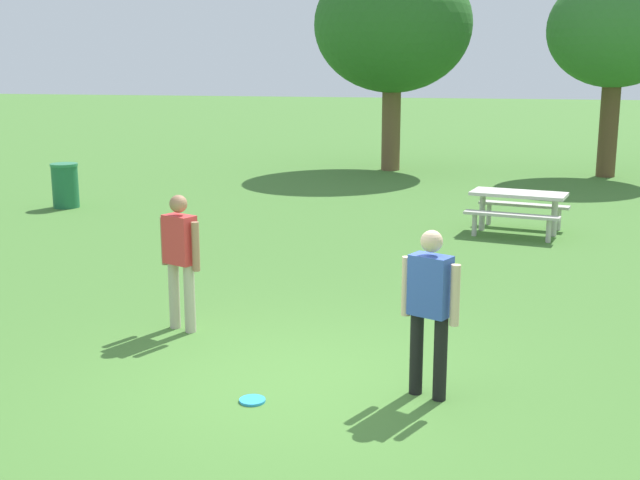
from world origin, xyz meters
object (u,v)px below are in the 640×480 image
object	(u,v)px
trash_can_beside_table	(65,185)
tree_broad_center	(616,31)
person_thrower	(430,303)
person_catcher	(180,253)
tree_tall_left	(393,26)
picnic_table_near	(518,203)
frisbee	(252,400)

from	to	relation	value
trash_can_beside_table	tree_broad_center	world-z (taller)	tree_broad_center
person_thrower	person_catcher	distance (m)	3.35
person_thrower	person_catcher	bearing A→B (deg)	155.11
trash_can_beside_table	tree_tall_left	bearing A→B (deg)	50.76
picnic_table_near	trash_can_beside_table	xyz separation A→B (m)	(-9.56, 0.76, -0.08)
frisbee	tree_tall_left	distance (m)	17.24
person_thrower	tree_broad_center	world-z (taller)	tree_broad_center
person_catcher	tree_tall_left	distance (m)	15.20
frisbee	tree_broad_center	bearing A→B (deg)	72.60
trash_can_beside_table	tree_tall_left	xyz separation A→B (m)	(6.17, 7.55, 3.58)
frisbee	tree_broad_center	size ratio (longest dim) A/B	0.05
person_catcher	person_thrower	bearing A→B (deg)	-24.89
person_catcher	trash_can_beside_table	world-z (taller)	person_catcher
trash_can_beside_table	tree_broad_center	distance (m)	14.60
person_catcher	trash_can_beside_table	xyz separation A→B (m)	(-5.50, 7.31, -0.46)
trash_can_beside_table	tree_broad_center	bearing A→B (deg)	31.45
trash_can_beside_table	person_thrower	bearing A→B (deg)	-45.64
frisbee	tree_tall_left	size ratio (longest dim) A/B	0.04
trash_can_beside_table	tree_tall_left	distance (m)	10.39
person_catcher	trash_can_beside_table	bearing A→B (deg)	126.92
picnic_table_near	tree_tall_left	xyz separation A→B (m)	(-3.39, 8.31, 3.50)
person_thrower	tree_broad_center	size ratio (longest dim) A/B	0.30
picnic_table_near	tree_broad_center	bearing A→B (deg)	72.64
picnic_table_near	trash_can_beside_table	size ratio (longest dim) A/B	2.05
picnic_table_near	trash_can_beside_table	distance (m)	9.59
tree_tall_left	tree_broad_center	bearing A→B (deg)	-1.38
picnic_table_near	trash_can_beside_table	bearing A→B (deg)	175.44
person_catcher	tree_broad_center	distance (m)	16.41
person_catcher	picnic_table_near	xyz separation A→B (m)	(4.06, 6.55, -0.38)
tree_tall_left	tree_broad_center	distance (m)	5.95
person_thrower	tree_tall_left	world-z (taller)	tree_tall_left
person_thrower	frisbee	xyz separation A→B (m)	(-1.62, -0.47, -0.93)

